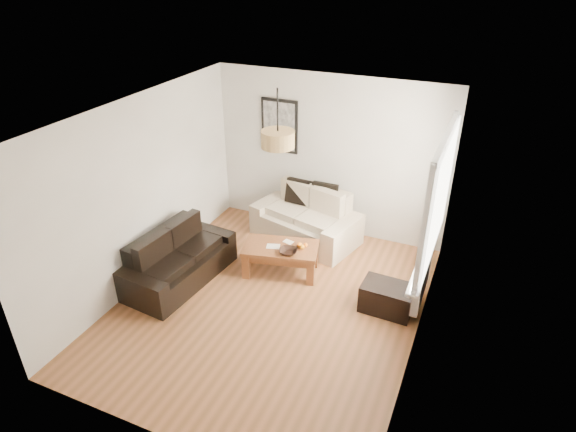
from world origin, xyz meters
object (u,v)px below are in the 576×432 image
at_px(loveseat_cream, 306,216).
at_px(coffee_table, 281,259).
at_px(ottoman, 387,298).
at_px(sofa_leather, 179,258).

distance_m(loveseat_cream, coffee_table, 1.05).
relative_size(loveseat_cream, ottoman, 2.49).
distance_m(sofa_leather, coffee_table, 1.46).
bearing_deg(sofa_leather, coffee_table, -53.57).
relative_size(sofa_leather, coffee_table, 1.57).
bearing_deg(ottoman, sofa_leather, -170.13).
bearing_deg(loveseat_cream, ottoman, -22.83).
xyz_separation_m(loveseat_cream, sofa_leather, (-1.24, -1.77, -0.05)).
xyz_separation_m(sofa_leather, ottoman, (2.88, 0.50, -0.17)).
relative_size(loveseat_cream, coffee_table, 1.55).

